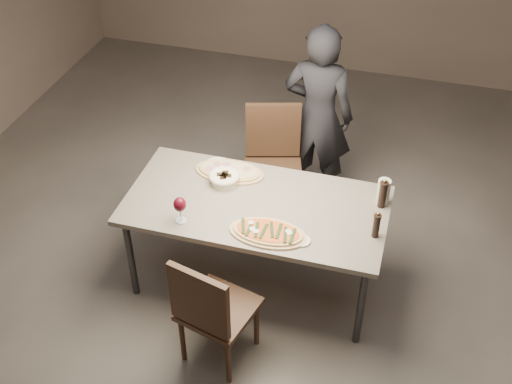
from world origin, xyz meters
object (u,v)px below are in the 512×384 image
(pepper_mill_left, at_px, (376,225))
(carafe, at_px, (383,192))
(chair_far, at_px, (273,158))
(zucchini_pizza, at_px, (268,232))
(bread_basket, at_px, (224,178))
(chair_near, at_px, (211,309))
(diner, at_px, (318,116))
(dining_table, at_px, (256,210))
(ham_pizza, at_px, (229,171))

(pepper_mill_left, xyz_separation_m, carafe, (0.00, 0.36, 0.00))
(carafe, distance_m, chair_far, 1.12)
(zucchini_pizza, relative_size, bread_basket, 2.37)
(pepper_mill_left, xyz_separation_m, chair_near, (-0.90, -0.68, -0.33))
(bread_basket, bearing_deg, pepper_mill_left, -13.38)
(bread_basket, relative_size, diner, 0.14)
(dining_table, xyz_separation_m, ham_pizza, (-0.28, 0.28, 0.07))
(chair_near, bearing_deg, zucchini_pizza, 80.14)
(zucchini_pizza, bearing_deg, carafe, 38.10)
(chair_near, relative_size, chair_far, 0.94)
(ham_pizza, height_order, chair_near, chair_near)
(bread_basket, xyz_separation_m, pepper_mill_left, (1.11, -0.26, 0.05))
(dining_table, height_order, carafe, carafe)
(chair_near, relative_size, diner, 0.58)
(bread_basket, distance_m, chair_far, 0.74)
(pepper_mill_left, bearing_deg, dining_table, 172.62)
(bread_basket, bearing_deg, zucchini_pizza, -44.84)
(chair_near, bearing_deg, chair_far, 105.22)
(pepper_mill_left, bearing_deg, diner, 116.72)
(bread_basket, height_order, chair_far, chair_far)
(chair_far, bearing_deg, carafe, 132.10)
(ham_pizza, height_order, bread_basket, bread_basket)
(dining_table, relative_size, chair_near, 1.97)
(zucchini_pizza, height_order, pepper_mill_left, pepper_mill_left)
(carafe, relative_size, chair_near, 0.20)
(diner, bearing_deg, dining_table, 82.89)
(zucchini_pizza, bearing_deg, ham_pizza, 128.04)
(zucchini_pizza, distance_m, carafe, 0.86)
(pepper_mill_left, bearing_deg, carafe, 90.00)
(bread_basket, distance_m, carafe, 1.11)
(ham_pizza, bearing_deg, diner, 52.47)
(dining_table, height_order, ham_pizza, ham_pizza)
(zucchini_pizza, relative_size, pepper_mill_left, 2.61)
(ham_pizza, bearing_deg, zucchini_pizza, -60.58)
(zucchini_pizza, xyz_separation_m, chair_near, (-0.23, -0.51, -0.25))
(dining_table, distance_m, carafe, 0.88)
(bread_basket, xyz_separation_m, chair_far, (0.19, 0.67, -0.25))
(bread_basket, relative_size, chair_far, 0.22)
(ham_pizza, xyz_separation_m, carafe, (1.11, -0.03, 0.08))
(dining_table, xyz_separation_m, chair_near, (-0.07, -0.79, -0.18))
(ham_pizza, xyz_separation_m, pepper_mill_left, (1.11, -0.39, 0.08))
(dining_table, xyz_separation_m, pepper_mill_left, (0.83, -0.11, 0.15))
(chair_near, bearing_deg, dining_table, 99.42)
(zucchini_pizza, xyz_separation_m, pepper_mill_left, (0.67, 0.17, 0.08))
(dining_table, xyz_separation_m, diner, (0.20, 1.15, 0.10))
(pepper_mill_left, bearing_deg, bread_basket, 166.62)
(ham_pizza, height_order, chair_far, chair_far)
(ham_pizza, height_order, carafe, carafe)
(dining_table, xyz_separation_m, carafe, (0.83, 0.25, 0.15))
(diner, bearing_deg, chair_near, 84.78)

